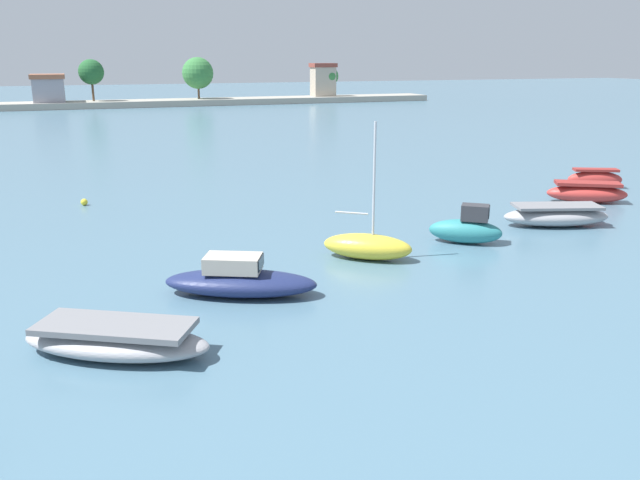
{
  "coord_description": "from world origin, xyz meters",
  "views": [
    {
      "loc": [
        6.57,
        -4.64,
        8.02
      ],
      "look_at": [
        15.18,
        18.61,
        1.05
      ],
      "focal_mm": 36.79,
      "sensor_mm": 36.0,
      "label": 1
    }
  ],
  "objects_px": {
    "moored_boat_3": "(116,340)",
    "moored_boat_8": "(587,193)",
    "moored_boat_6": "(467,229)",
    "moored_boat_7": "(556,216)",
    "moored_boat_5": "(367,246)",
    "moored_boat_4": "(240,281)",
    "moored_boat_9": "(595,179)",
    "mooring_buoy_1": "(84,202)"
  },
  "relations": [
    {
      "from": "moored_boat_6",
      "to": "moored_boat_3",
      "type": "bearing_deg",
      "value": -120.36
    },
    {
      "from": "moored_boat_6",
      "to": "moored_boat_7",
      "type": "bearing_deg",
      "value": 48.08
    },
    {
      "from": "moored_boat_3",
      "to": "moored_boat_6",
      "type": "height_order",
      "value": "moored_boat_6"
    },
    {
      "from": "moored_boat_5",
      "to": "moored_boat_4",
      "type": "bearing_deg",
      "value": -121.07
    },
    {
      "from": "moored_boat_9",
      "to": "moored_boat_6",
      "type": "bearing_deg",
      "value": -125.83
    },
    {
      "from": "moored_boat_4",
      "to": "moored_boat_5",
      "type": "distance_m",
      "value": 6.33
    },
    {
      "from": "moored_boat_6",
      "to": "moored_boat_9",
      "type": "bearing_deg",
      "value": 66.03
    },
    {
      "from": "moored_boat_3",
      "to": "moored_boat_4",
      "type": "xyz_separation_m",
      "value": [
        4.35,
        3.48,
        0.07
      ]
    },
    {
      "from": "mooring_buoy_1",
      "to": "moored_boat_5",
      "type": "bearing_deg",
      "value": -53.79
    },
    {
      "from": "moored_boat_3",
      "to": "moored_boat_5",
      "type": "height_order",
      "value": "moored_boat_5"
    },
    {
      "from": "moored_boat_4",
      "to": "moored_boat_8",
      "type": "distance_m",
      "value": 23.38
    },
    {
      "from": "moored_boat_3",
      "to": "moored_boat_8",
      "type": "bearing_deg",
      "value": 52.75
    },
    {
      "from": "moored_boat_7",
      "to": "moored_boat_3",
      "type": "bearing_deg",
      "value": -142.55
    },
    {
      "from": "moored_boat_8",
      "to": "moored_boat_9",
      "type": "bearing_deg",
      "value": 72.57
    },
    {
      "from": "moored_boat_3",
      "to": "moored_boat_7",
      "type": "bearing_deg",
      "value": 49.22
    },
    {
      "from": "moored_boat_4",
      "to": "moored_boat_5",
      "type": "relative_size",
      "value": 1.0
    },
    {
      "from": "moored_boat_3",
      "to": "moored_boat_5",
      "type": "relative_size",
      "value": 1.01
    },
    {
      "from": "moored_boat_6",
      "to": "moored_boat_9",
      "type": "relative_size",
      "value": 0.96
    },
    {
      "from": "moored_boat_6",
      "to": "moored_boat_8",
      "type": "height_order",
      "value": "moored_boat_6"
    },
    {
      "from": "moored_boat_6",
      "to": "moored_boat_9",
      "type": "distance_m",
      "value": 16.59
    },
    {
      "from": "moored_boat_5",
      "to": "moored_boat_8",
      "type": "distance_m",
      "value": 17.06
    },
    {
      "from": "moored_boat_3",
      "to": "moored_boat_5",
      "type": "xyz_separation_m",
      "value": [
        10.24,
        5.79,
        0.1
      ]
    },
    {
      "from": "moored_boat_3",
      "to": "moored_boat_8",
      "type": "distance_m",
      "value": 28.7
    },
    {
      "from": "moored_boat_5",
      "to": "moored_boat_9",
      "type": "height_order",
      "value": "moored_boat_5"
    },
    {
      "from": "moored_boat_9",
      "to": "mooring_buoy_1",
      "type": "xyz_separation_m",
      "value": [
        -30.28,
        5.89,
        -0.4
      ]
    },
    {
      "from": "moored_boat_6",
      "to": "moored_boat_7",
      "type": "relative_size",
      "value": 0.6
    },
    {
      "from": "moored_boat_4",
      "to": "moored_boat_9",
      "type": "xyz_separation_m",
      "value": [
        25.49,
        11.02,
        0.07
      ]
    },
    {
      "from": "moored_boat_4",
      "to": "moored_boat_6",
      "type": "bearing_deg",
      "value": 40.15
    },
    {
      "from": "moored_boat_4",
      "to": "moored_boat_3",
      "type": "bearing_deg",
      "value": -116.18
    },
    {
      "from": "moored_boat_6",
      "to": "mooring_buoy_1",
      "type": "height_order",
      "value": "moored_boat_6"
    },
    {
      "from": "moored_boat_8",
      "to": "moored_boat_7",
      "type": "bearing_deg",
      "value": -114.34
    },
    {
      "from": "moored_boat_9",
      "to": "moored_boat_4",
      "type": "bearing_deg",
      "value": -131.56
    },
    {
      "from": "moored_boat_7",
      "to": "mooring_buoy_1",
      "type": "bearing_deg",
      "value": 167.09
    },
    {
      "from": "moored_boat_3",
      "to": "moored_boat_8",
      "type": "relative_size",
      "value": 1.26
    },
    {
      "from": "moored_boat_4",
      "to": "moored_boat_9",
      "type": "relative_size",
      "value": 1.64
    },
    {
      "from": "moored_boat_7",
      "to": "moored_boat_8",
      "type": "xyz_separation_m",
      "value": [
        5.21,
        3.74,
        0.06
      ]
    },
    {
      "from": "moored_boat_5",
      "to": "moored_boat_7",
      "type": "height_order",
      "value": "moored_boat_5"
    },
    {
      "from": "moored_boat_4",
      "to": "moored_boat_5",
      "type": "height_order",
      "value": "moored_boat_5"
    },
    {
      "from": "moored_boat_5",
      "to": "moored_boat_9",
      "type": "relative_size",
      "value": 1.63
    },
    {
      "from": "moored_boat_8",
      "to": "mooring_buoy_1",
      "type": "relative_size",
      "value": 11.87
    },
    {
      "from": "moored_boat_7",
      "to": "mooring_buoy_1",
      "type": "height_order",
      "value": "moored_boat_7"
    },
    {
      "from": "moored_boat_3",
      "to": "moored_boat_4",
      "type": "distance_m",
      "value": 5.57
    }
  ]
}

